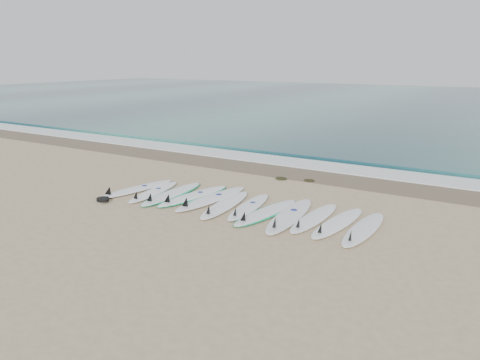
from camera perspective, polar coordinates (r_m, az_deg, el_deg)
The scene contains 20 objects.
ground at distance 11.83m, azimuth -0.39°, elevation -3.36°, with size 120.00×120.00×0.00m, color tan.
ocean at distance 42.61m, azimuth 23.81°, elevation 8.44°, with size 120.00×55.00×0.03m, color #255D5E.
wet_sand_band at distance 15.33m, azimuth 7.79°, elevation 0.70°, with size 120.00×1.80×0.01m, color brown.
foam_band at distance 16.58m, azimuth 9.78°, elevation 1.73°, with size 120.00×1.40×0.04m, color silver.
wave_crest at distance 17.94m, azimuth 11.59°, elevation 2.71°, with size 120.00×1.00×0.10m, color #255D5E.
surfboard_0 at distance 13.61m, azimuth -12.65°, elevation -1.07°, with size 0.91×2.65×0.33m.
surfboard_1 at distance 13.22m, azimuth -10.58°, elevation -1.45°, with size 0.88×2.42×0.30m.
surfboard_2 at distance 12.96m, azimuth -8.36°, elevation -1.68°, with size 0.81×2.68×0.34m.
surfboard_3 at distance 12.70m, azimuth -5.77°, elevation -1.94°, with size 0.94×2.66×0.33m.
surfboard_4 at distance 12.37m, azimuth -3.64°, elevation -2.28°, with size 0.79×2.85×0.36m.
surfboard_5 at distance 11.86m, azimuth -1.91°, elevation -3.03°, with size 0.91×2.66×0.33m.
surfboard_6 at distance 11.70m, azimuth 1.02°, elevation -3.29°, with size 0.86×2.47×0.31m.
surfboard_7 at distance 11.32m, azimuth 3.17°, elevation -3.96°, with size 0.86×2.60×0.32m.
surfboard_8 at distance 11.08m, azimuth 6.00°, elevation -4.34°, with size 0.95×2.93×0.37m.
surfboard_9 at distance 11.02m, azimuth 8.94°, elevation -4.60°, with size 0.52×2.47×0.32m.
surfboard_10 at distance 10.79m, azimuth 11.73°, elevation -5.15°, with size 0.69×2.54×0.32m.
surfboard_11 at distance 10.54m, azimuth 14.76°, elevation -5.82°, with size 0.53×2.52×0.32m.
seaweed_near at distance 14.60m, azimuth 5.03°, elevation 0.21°, with size 0.38×0.29×0.07m, color black.
seaweed_far at distance 14.47m, azimuth 8.44°, elevation -0.04°, with size 0.34×0.26×0.07m, color black.
leash_coil at distance 12.84m, azimuth -16.33°, elevation -2.29°, with size 0.46×0.36×0.11m.
Camera 1 is at (5.99, -9.53, 3.63)m, focal length 35.00 mm.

